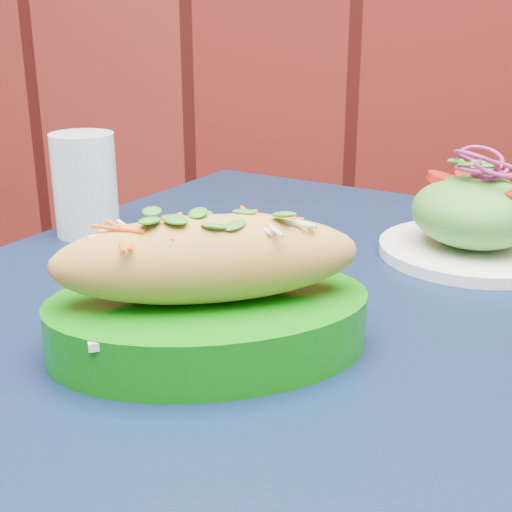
# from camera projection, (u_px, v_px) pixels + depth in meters

# --- Properties ---
(cafe_table) EXTENTS (1.05, 1.05, 0.75)m
(cafe_table) POSITION_uv_depth(u_px,v_px,m) (350.00, 394.00, 0.66)
(cafe_table) COLOR black
(cafe_table) RESTS_ON ground
(banh_mi_basket) EXTENTS (0.28, 0.23, 0.11)m
(banh_mi_basket) POSITION_uv_depth(u_px,v_px,m) (208.00, 294.00, 0.54)
(banh_mi_basket) COLOR #0D740A
(banh_mi_basket) RESTS_ON cafe_table
(salad_plate) EXTENTS (0.19, 0.19, 0.11)m
(salad_plate) POSITION_uv_depth(u_px,v_px,m) (475.00, 219.00, 0.74)
(salad_plate) COLOR white
(salad_plate) RESTS_ON cafe_table
(water_glass) EXTENTS (0.07, 0.07, 0.12)m
(water_glass) POSITION_uv_depth(u_px,v_px,m) (85.00, 185.00, 0.81)
(water_glass) COLOR silver
(water_glass) RESTS_ON cafe_table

